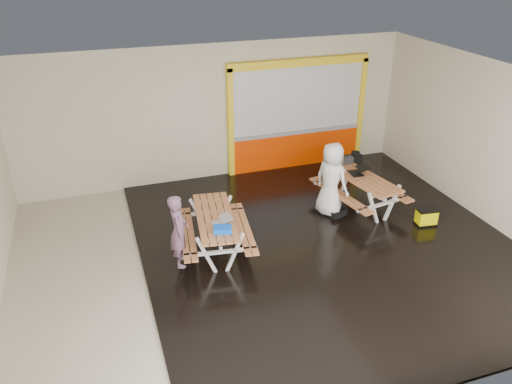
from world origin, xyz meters
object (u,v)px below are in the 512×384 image
object	(u,v)px
picnic_table_left	(215,224)
laptop_left	(221,222)
toolbox	(344,160)
backpack	(355,162)
dark_case	(336,212)
person_left	(179,231)
person_right	(331,180)
blue_pouch	(223,229)
laptop_right	(358,171)
fluke_bag	(426,217)
picnic_table_right	(360,184)

from	to	relation	value
picnic_table_left	laptop_left	bearing A→B (deg)	-83.58
toolbox	backpack	distance (m)	0.44
dark_case	laptop_left	bearing A→B (deg)	-164.23
picnic_table_left	person_left	size ratio (longest dim) A/B	1.52
person_right	laptop_left	xyz separation A→B (m)	(-2.83, -1.02, -0.01)
toolbox	backpack	world-z (taller)	toolbox
blue_pouch	backpack	xyz separation A→B (m)	(4.01, 2.26, -0.12)
laptop_left	backpack	size ratio (longest dim) A/B	0.71
person_right	dark_case	bearing A→B (deg)	178.54
laptop_right	fluke_bag	distance (m)	1.82
picnic_table_left	picnic_table_right	world-z (taller)	picnic_table_right
picnic_table_right	dark_case	bearing A→B (deg)	-162.33
laptop_left	dark_case	world-z (taller)	laptop_left
picnic_table_left	backpack	xyz separation A→B (m)	(4.00, 1.64, 0.13)
picnic_table_right	person_left	size ratio (longest dim) A/B	1.59
picnic_table_left	dark_case	size ratio (longest dim) A/B	5.69
person_right	blue_pouch	size ratio (longest dim) A/B	5.18
toolbox	fluke_bag	world-z (taller)	toolbox
toolbox	dark_case	size ratio (longest dim) A/B	1.04
person_right	fluke_bag	bearing A→B (deg)	-149.86
person_left	dark_case	bearing A→B (deg)	-67.21
dark_case	picnic_table_right	bearing A→B (deg)	17.67
laptop_left	toolbox	size ratio (longest dim) A/B	0.96
dark_case	toolbox	bearing A→B (deg)	56.87
picnic_table_left	laptop_left	world-z (taller)	laptop_left
picnic_table_left	blue_pouch	xyz separation A→B (m)	(-0.01, -0.62, 0.24)
person_left	laptop_left	world-z (taller)	person_left
laptop_right	toolbox	size ratio (longest dim) A/B	1.10
picnic_table_left	dark_case	bearing A→B (deg)	9.27
toolbox	dark_case	world-z (taller)	toolbox
picnic_table_right	laptop_left	distance (m)	3.76
picnic_table_right	picnic_table_left	bearing A→B (deg)	-169.11
backpack	person_right	bearing A→B (deg)	-139.39
picnic_table_right	fluke_bag	size ratio (longest dim) A/B	4.84
person_left	toolbox	world-z (taller)	person_left
person_left	blue_pouch	world-z (taller)	person_left
person_left	dark_case	xyz separation A→B (m)	(3.76, 0.87, -0.73)
person_left	laptop_left	bearing A→B (deg)	-77.34
laptop_left	fluke_bag	world-z (taller)	laptop_left
laptop_left	toolbox	world-z (taller)	toolbox
picnic_table_right	blue_pouch	size ratio (longest dim) A/B	6.89
picnic_table_left	backpack	size ratio (longest dim) A/B	4.04
person_right	person_left	bearing A→B (deg)	80.44
picnic_table_left	person_right	world-z (taller)	person_right
picnic_table_right	person_left	world-z (taller)	person_left
laptop_right	laptop_left	bearing A→B (deg)	-161.53
picnic_table_right	dark_case	distance (m)	0.88
toolbox	blue_pouch	bearing A→B (deg)	-149.81
toolbox	backpack	size ratio (longest dim) A/B	0.74
laptop_right	fluke_bag	xyz separation A→B (m)	(0.98, -1.39, -0.66)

